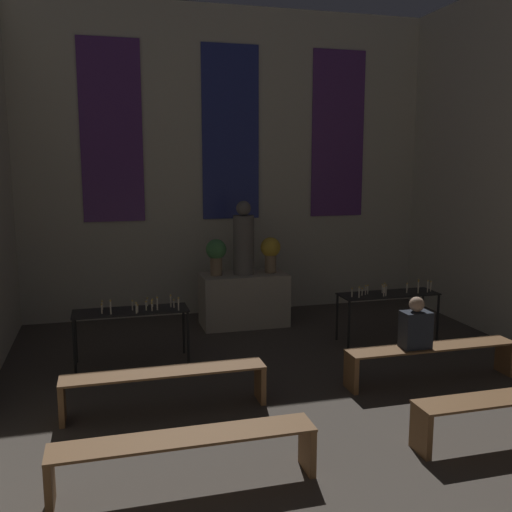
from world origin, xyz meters
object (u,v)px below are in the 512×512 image
at_px(flower_vase_right, 270,251).
at_px(pew_back_right, 431,355).
at_px(person_seated, 416,326).
at_px(pew_third_left, 186,450).
at_px(altar, 244,299).
at_px(pew_back_left, 165,381).
at_px(flower_vase_left, 216,253).
at_px(candle_rack_right, 388,298).
at_px(candle_rack_left, 132,316).
at_px(statue, 244,241).

relative_size(flower_vase_right, pew_back_right, 0.27).
xyz_separation_m(flower_vase_right, person_seated, (0.97, -3.13, -0.52)).
bearing_deg(pew_back_right, pew_third_left, -154.70).
height_order(altar, pew_third_left, altar).
bearing_deg(pew_back_left, pew_third_left, -90.00).
height_order(flower_vase_left, candle_rack_right, flower_vase_left).
bearing_deg(pew_third_left, candle_rack_left, 94.69).
bearing_deg(flower_vase_left, pew_back_left, -111.17).
xyz_separation_m(statue, candle_rack_left, (-1.95, -1.44, -0.78)).
bearing_deg(person_seated, flower_vase_right, 107.18).
xyz_separation_m(candle_rack_left, pew_third_left, (0.27, -3.28, -0.33)).
bearing_deg(pew_third_left, candle_rack_right, 41.98).
relative_size(candle_rack_left, person_seated, 2.40).
height_order(statue, pew_back_left, statue).
bearing_deg(pew_third_left, altar, 70.35).
bearing_deg(pew_back_right, person_seated, 180.00).
xyz_separation_m(candle_rack_left, pew_back_left, (0.27, -1.69, -0.33)).
distance_m(pew_back_right, person_seated, 0.47).
bearing_deg(flower_vase_right, candle_rack_right, -44.00).
relative_size(altar, pew_back_left, 0.64).
height_order(flower_vase_right, candle_rack_left, flower_vase_right).
bearing_deg(candle_rack_left, pew_back_right, -24.90).
height_order(flower_vase_left, person_seated, flower_vase_left).
height_order(flower_vase_right, person_seated, flower_vase_right).
bearing_deg(candle_rack_left, statue, 36.33).
distance_m(flower_vase_left, pew_back_left, 3.48).
bearing_deg(flower_vase_right, pew_back_left, -124.63).
distance_m(flower_vase_right, person_seated, 3.31).
bearing_deg(candle_rack_left, flower_vase_right, 30.62).
bearing_deg(flower_vase_right, pew_third_left, -114.58).
xyz_separation_m(candle_rack_left, candle_rack_right, (3.92, -0.00, 0.00)).
height_order(flower_vase_left, candle_rack_left, flower_vase_left).
distance_m(candle_rack_right, pew_back_left, 4.03).
distance_m(statue, person_seated, 3.52).
bearing_deg(statue, candle_rack_left, -143.67).
bearing_deg(person_seated, pew_back_right, -0.00).
bearing_deg(candle_rack_right, statue, 143.78).
distance_m(altar, person_seated, 3.46).
bearing_deg(candle_rack_right, pew_third_left, -138.02).
xyz_separation_m(altar, person_seated, (1.44, -3.13, 0.30)).
height_order(statue, person_seated, statue).
height_order(candle_rack_left, pew_back_right, candle_rack_left).
distance_m(flower_vase_right, candle_rack_right, 2.15).
distance_m(altar, flower_vase_right, 0.95).
xyz_separation_m(candle_rack_right, person_seated, (-0.52, -1.69, 0.07)).
xyz_separation_m(flower_vase_right, pew_third_left, (-2.16, -4.72, -0.92)).
bearing_deg(pew_back_right, candle_rack_left, 155.10).
height_order(statue, flower_vase_right, statue).
xyz_separation_m(altar, statue, (0.00, 0.00, 1.01)).
height_order(altar, candle_rack_left, candle_rack_left).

